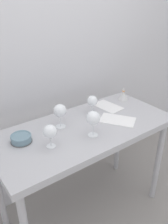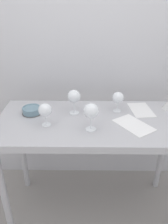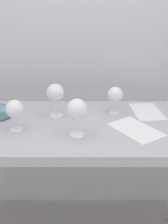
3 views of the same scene
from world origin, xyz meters
TOP-DOWN VIEW (x-y plane):
  - ground_plane at (0.00, 0.00)m, footprint 6.00×6.00m
  - back_wall at (0.00, 0.49)m, footprint 3.80×0.04m
  - steel_counter at (0.00, -0.01)m, footprint 1.40×0.65m
  - wine_glass_near_left at (-0.33, -0.08)m, footprint 0.09×0.09m
  - wine_glass_near_center at (-0.02, -0.13)m, footprint 0.10×0.10m
  - wine_glass_far_right at (0.18, 0.14)m, footprint 0.09×0.09m
  - wine_glass_far_left at (-0.15, 0.10)m, footprint 0.10×0.10m
  - tasting_sheet_upper at (0.27, -0.08)m, footprint 0.29×0.32m
  - tasting_sheet_lower at (0.37, 0.15)m, footprint 0.18×0.27m
  - tasting_bowl at (-0.46, 0.09)m, footprint 0.15×0.15m

SIDE VIEW (x-z plane):
  - ground_plane at x=0.00m, z-range 0.00..0.00m
  - steel_counter at x=0.00m, z-range 0.34..1.24m
  - tasting_sheet_upper at x=0.27m, z-range 0.90..0.90m
  - tasting_sheet_lower at x=0.37m, z-range 0.90..0.90m
  - tasting_bowl at x=-0.46m, z-range 0.90..0.95m
  - wine_glass_far_right at x=0.18m, z-range 0.93..1.09m
  - wine_glass_near_left at x=-0.33m, z-range 0.93..1.09m
  - wine_glass_far_left at x=-0.15m, z-range 0.94..1.12m
  - wine_glass_near_center at x=-0.02m, z-range 0.94..1.13m
  - back_wall at x=0.00m, z-range 0.00..2.60m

